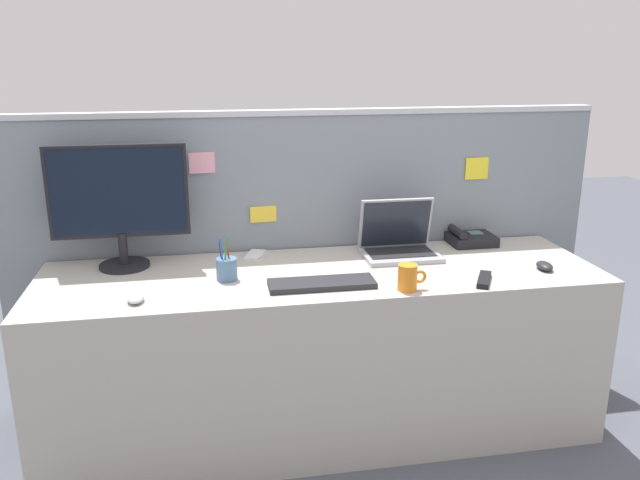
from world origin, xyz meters
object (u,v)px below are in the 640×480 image
object	(u,v)px
laptop	(398,241)
keyboard_main	(322,284)
computer_mouse_right_hand	(135,298)
tv_remote	(484,280)
desk_phone	(470,239)
cell_phone_white_slab	(255,254)
desktop_monitor	(119,199)
coffee_mug	(408,277)
computer_mouse_left_hand	(545,266)
pen_cup	(227,268)

from	to	relation	value
laptop	keyboard_main	world-z (taller)	laptop
computer_mouse_right_hand	tv_remote	world-z (taller)	computer_mouse_right_hand
desk_phone	cell_phone_white_slab	size ratio (longest dim) A/B	1.56
computer_mouse_right_hand	desktop_monitor	bearing A→B (deg)	98.48
desktop_monitor	cell_phone_white_slab	bearing A→B (deg)	5.33
coffee_mug	desk_phone	bearing A→B (deg)	47.98
laptop	coffee_mug	world-z (taller)	laptop
computer_mouse_left_hand	coffee_mug	distance (m)	0.64
cell_phone_white_slab	coffee_mug	size ratio (longest dim) A/B	1.18
laptop	cell_phone_white_slab	world-z (taller)	laptop
laptop	computer_mouse_left_hand	size ratio (longest dim) A/B	3.26
computer_mouse_left_hand	keyboard_main	bearing A→B (deg)	-171.34
computer_mouse_right_hand	tv_remote	xyz separation A→B (m)	(1.31, -0.03, -0.01)
computer_mouse_left_hand	computer_mouse_right_hand	bearing A→B (deg)	-170.85
keyboard_main	tv_remote	size ratio (longest dim) A/B	2.40
tv_remote	laptop	bearing A→B (deg)	148.73
desktop_monitor	pen_cup	xyz separation A→B (m)	(0.41, -0.24, -0.24)
laptop	computer_mouse_right_hand	xyz separation A→B (m)	(-1.09, -0.36, -0.05)
computer_mouse_right_hand	pen_cup	world-z (taller)	pen_cup
desktop_monitor	pen_cup	size ratio (longest dim) A/B	3.01
computer_mouse_left_hand	cell_phone_white_slab	bearing A→B (deg)	167.75
computer_mouse_left_hand	tv_remote	size ratio (longest dim) A/B	0.59
desktop_monitor	pen_cup	bearing A→B (deg)	-30.18
cell_phone_white_slab	tv_remote	distance (m)	0.98
coffee_mug	computer_mouse_left_hand	bearing A→B (deg)	11.13
pen_cup	tv_remote	world-z (taller)	pen_cup
desk_phone	coffee_mug	xyz separation A→B (m)	(-0.47, -0.52, 0.02)
cell_phone_white_slab	pen_cup	bearing A→B (deg)	-95.02
desktop_monitor	laptop	size ratio (longest dim) A/B	1.70
computer_mouse_left_hand	coffee_mug	bearing A→B (deg)	-161.88
laptop	tv_remote	xyz separation A→B (m)	(0.23, -0.39, -0.05)
pen_cup	cell_phone_white_slab	distance (m)	0.32
pen_cup	coffee_mug	world-z (taller)	pen_cup
desk_phone	computer_mouse_left_hand	world-z (taller)	desk_phone
laptop	computer_mouse_left_hand	distance (m)	0.61
computer_mouse_left_hand	desktop_monitor	bearing A→B (deg)	175.30
cell_phone_white_slab	tv_remote	bearing A→B (deg)	-10.68
desktop_monitor	desk_phone	bearing A→B (deg)	1.60
computer_mouse_right_hand	pen_cup	bearing A→B (deg)	25.06
computer_mouse_left_hand	cell_phone_white_slab	xyz separation A→B (m)	(-1.15, 0.40, -0.01)
laptop	coffee_mug	size ratio (longest dim) A/B	2.93
cell_phone_white_slab	laptop	bearing A→B (deg)	10.15
cell_phone_white_slab	desk_phone	bearing A→B (deg)	19.23
computer_mouse_left_hand	cell_phone_white_slab	distance (m)	1.22
desktop_monitor	computer_mouse_left_hand	size ratio (longest dim) A/B	5.54
desktop_monitor	cell_phone_white_slab	size ratio (longest dim) A/B	4.21
keyboard_main	tv_remote	xyz separation A→B (m)	(0.63, -0.07, -0.00)
cell_phone_white_slab	coffee_mug	world-z (taller)	coffee_mug
desk_phone	tv_remote	xyz separation A→B (m)	(-0.15, -0.49, -0.02)
desktop_monitor	pen_cup	distance (m)	0.54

